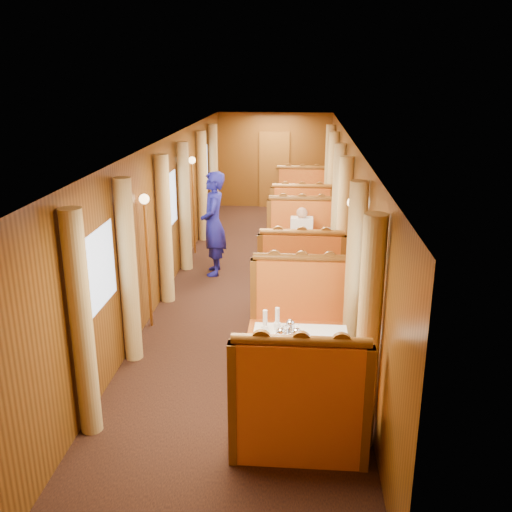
# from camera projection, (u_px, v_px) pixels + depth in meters

# --- Properties ---
(floor) EXTENTS (3.00, 12.00, 0.01)m
(floor) POSITION_uv_depth(u_px,v_px,m) (257.00, 285.00, 9.86)
(floor) COLOR black
(floor) RESTS_ON ground
(ceiling) EXTENTS (3.00, 12.00, 0.01)m
(ceiling) POSITION_uv_depth(u_px,v_px,m) (257.00, 139.00, 9.08)
(ceiling) COLOR silver
(ceiling) RESTS_ON wall_left
(wall_far) EXTENTS (3.00, 0.01, 2.50)m
(wall_far) POSITION_uv_depth(u_px,v_px,m) (274.00, 161.00, 15.15)
(wall_far) COLOR brown
(wall_far) RESTS_ON floor
(wall_near) EXTENTS (3.00, 0.01, 2.50)m
(wall_near) POSITION_uv_depth(u_px,v_px,m) (187.00, 433.00, 3.78)
(wall_near) COLOR brown
(wall_near) RESTS_ON floor
(wall_left) EXTENTS (0.01, 12.00, 2.50)m
(wall_left) POSITION_uv_depth(u_px,v_px,m) (168.00, 213.00, 9.58)
(wall_left) COLOR brown
(wall_left) RESTS_ON floor
(wall_right) EXTENTS (0.01, 12.00, 2.50)m
(wall_right) POSITION_uv_depth(u_px,v_px,m) (348.00, 217.00, 9.36)
(wall_right) COLOR brown
(wall_right) RESTS_ON floor
(doorway_far) EXTENTS (0.80, 0.04, 2.00)m
(doorway_far) POSITION_uv_depth(u_px,v_px,m) (274.00, 170.00, 15.20)
(doorway_far) COLOR brown
(doorway_far) RESTS_ON floor
(table_near) EXTENTS (1.05, 0.72, 0.75)m
(table_near) POSITION_uv_depth(u_px,v_px,m) (299.00, 368.00, 6.37)
(table_near) COLOR white
(table_near) RESTS_ON floor
(banquette_near_fwd) EXTENTS (1.30, 0.55, 1.34)m
(banquette_near_fwd) POSITION_uv_depth(u_px,v_px,m) (299.00, 416.00, 5.39)
(banquette_near_fwd) COLOR #B83A14
(banquette_near_fwd) RESTS_ON floor
(banquette_near_aft) EXTENTS (1.30, 0.55, 1.34)m
(banquette_near_aft) POSITION_uv_depth(u_px,v_px,m) (300.00, 325.00, 7.32)
(banquette_near_aft) COLOR #B83A14
(banquette_near_aft) RESTS_ON floor
(table_mid) EXTENTS (1.05, 0.72, 0.75)m
(table_mid) POSITION_uv_depth(u_px,v_px,m) (301.00, 266.00, 9.69)
(table_mid) COLOR white
(table_mid) RESTS_ON floor
(banquette_mid_fwd) EXTENTS (1.30, 0.55, 1.34)m
(banquette_mid_fwd) POSITION_uv_depth(u_px,v_px,m) (301.00, 284.00, 8.71)
(banquette_mid_fwd) COLOR #B83A14
(banquette_mid_fwd) RESTS_ON floor
(banquette_mid_aft) EXTENTS (1.30, 0.55, 1.34)m
(banquette_mid_aft) POSITION_uv_depth(u_px,v_px,m) (301.00, 246.00, 10.63)
(banquette_mid_aft) COLOR #B83A14
(banquette_mid_aft) RESTS_ON floor
(table_far) EXTENTS (1.05, 0.72, 0.75)m
(table_far) POSITION_uv_depth(u_px,v_px,m) (301.00, 216.00, 13.00)
(table_far) COLOR white
(table_far) RESTS_ON floor
(banquette_far_fwd) EXTENTS (1.30, 0.55, 1.34)m
(banquette_far_fwd) POSITION_uv_depth(u_px,v_px,m) (301.00, 225.00, 12.03)
(banquette_far_fwd) COLOR #B83A14
(banquette_far_fwd) RESTS_ON floor
(banquette_far_aft) EXTENTS (1.30, 0.55, 1.34)m
(banquette_far_aft) POSITION_uv_depth(u_px,v_px,m) (302.00, 204.00, 13.95)
(banquette_far_aft) COLOR #B83A14
(banquette_far_aft) RESTS_ON floor
(tea_tray) EXTENTS (0.40, 0.34, 0.01)m
(tea_tray) POSITION_uv_depth(u_px,v_px,m) (292.00, 337.00, 6.24)
(tea_tray) COLOR silver
(tea_tray) RESTS_ON table_near
(teapot_left) EXTENTS (0.17, 0.14, 0.13)m
(teapot_left) POSITION_uv_depth(u_px,v_px,m) (281.00, 337.00, 6.12)
(teapot_left) COLOR silver
(teapot_left) RESTS_ON tea_tray
(teapot_right) EXTENTS (0.17, 0.13, 0.13)m
(teapot_right) POSITION_uv_depth(u_px,v_px,m) (296.00, 337.00, 6.11)
(teapot_right) COLOR silver
(teapot_right) RESTS_ON tea_tray
(teapot_back) EXTENTS (0.19, 0.17, 0.13)m
(teapot_back) POSITION_uv_depth(u_px,v_px,m) (290.00, 329.00, 6.32)
(teapot_back) COLOR silver
(teapot_back) RESTS_ON tea_tray
(fruit_plate) EXTENTS (0.24, 0.24, 0.05)m
(fruit_plate) POSITION_uv_depth(u_px,v_px,m) (330.00, 342.00, 6.11)
(fruit_plate) COLOR white
(fruit_plate) RESTS_ON table_near
(cup_inboard) EXTENTS (0.08, 0.08, 0.26)m
(cup_inboard) POSITION_uv_depth(u_px,v_px,m) (265.00, 323.00, 6.35)
(cup_inboard) COLOR white
(cup_inboard) RESTS_ON table_near
(cup_outboard) EXTENTS (0.08, 0.08, 0.26)m
(cup_outboard) POSITION_uv_depth(u_px,v_px,m) (277.00, 321.00, 6.41)
(cup_outboard) COLOR white
(cup_outboard) RESTS_ON table_near
(rose_vase_mid) EXTENTS (0.06, 0.06, 0.36)m
(rose_vase_mid) POSITION_uv_depth(u_px,v_px,m) (302.00, 234.00, 9.54)
(rose_vase_mid) COLOR silver
(rose_vase_mid) RESTS_ON table_mid
(rose_vase_far) EXTENTS (0.06, 0.06, 0.36)m
(rose_vase_far) POSITION_uv_depth(u_px,v_px,m) (303.00, 192.00, 12.80)
(rose_vase_far) COLOR silver
(rose_vase_far) RESTS_ON table_far
(window_left_near) EXTENTS (0.01, 1.20, 0.90)m
(window_left_near) POSITION_uv_depth(u_px,v_px,m) (96.00, 272.00, 6.20)
(window_left_near) COLOR #98ADCC
(window_left_near) RESTS_ON wall_left
(curtain_left_near_a) EXTENTS (0.22, 0.22, 2.35)m
(curtain_left_near_a) POSITION_uv_depth(u_px,v_px,m) (82.00, 326.00, 5.54)
(curtain_left_near_a) COLOR tan
(curtain_left_near_a) RESTS_ON floor
(curtain_left_near_b) EXTENTS (0.22, 0.22, 2.35)m
(curtain_left_near_b) POSITION_uv_depth(u_px,v_px,m) (128.00, 272.00, 7.02)
(curtain_left_near_b) COLOR tan
(curtain_left_near_b) RESTS_ON floor
(window_right_near) EXTENTS (0.01, 1.20, 0.90)m
(window_right_near) POSITION_uv_depth(u_px,v_px,m) (372.00, 280.00, 5.98)
(window_right_near) COLOR #98ADCC
(window_right_near) RESTS_ON wall_right
(curtain_right_near_a) EXTENTS (0.22, 0.22, 2.35)m
(curtain_right_near_a) POSITION_uv_depth(u_px,v_px,m) (368.00, 336.00, 5.33)
(curtain_right_near_a) COLOR tan
(curtain_right_near_a) RESTS_ON floor
(curtain_right_near_b) EXTENTS (0.22, 0.22, 2.35)m
(curtain_right_near_b) POSITION_uv_depth(u_px,v_px,m) (354.00, 278.00, 6.81)
(curtain_right_near_b) COLOR tan
(curtain_right_near_b) RESTS_ON floor
(window_left_mid) EXTENTS (0.01, 1.20, 0.90)m
(window_left_mid) POSITION_uv_depth(u_px,v_px,m) (168.00, 202.00, 9.52)
(window_left_mid) COLOR #98ADCC
(window_left_mid) RESTS_ON wall_left
(curtain_left_mid_a) EXTENTS (0.22, 0.22, 2.35)m
(curtain_left_mid_a) POSITION_uv_depth(u_px,v_px,m) (165.00, 230.00, 8.86)
(curtain_left_mid_a) COLOR tan
(curtain_left_mid_a) RESTS_ON floor
(curtain_left_mid_b) EXTENTS (0.22, 0.22, 2.35)m
(curtain_left_mid_b) POSITION_uv_depth(u_px,v_px,m) (184.00, 207.00, 10.34)
(curtain_left_mid_b) COLOR tan
(curtain_left_mid_b) RESTS_ON floor
(window_right_mid) EXTENTS (0.01, 1.20, 0.90)m
(window_right_mid) POSITION_uv_depth(u_px,v_px,m) (348.00, 205.00, 9.30)
(window_right_mid) COLOR #98ADCC
(window_right_mid) RESTS_ON wall_right
(curtain_right_mid_a) EXTENTS (0.22, 0.22, 2.35)m
(curtain_right_mid_a) POSITION_uv_depth(u_px,v_px,m) (343.00, 234.00, 8.65)
(curtain_right_mid_a) COLOR tan
(curtain_right_mid_a) RESTS_ON floor
(curtain_right_mid_b) EXTENTS (0.22, 0.22, 2.35)m
(curtain_right_mid_b) POSITION_uv_depth(u_px,v_px,m) (338.00, 210.00, 10.13)
(curtain_right_mid_b) COLOR tan
(curtain_right_mid_b) RESTS_ON floor
(window_left_far) EXTENTS (0.01, 1.20, 0.90)m
(window_left_far) POSITION_uv_depth(u_px,v_px,m) (203.00, 168.00, 12.84)
(window_left_far) COLOR #98ADCC
(window_left_far) RESTS_ON wall_left
(curtain_left_far_a) EXTENTS (0.22, 0.22, 2.35)m
(curtain_left_far_a) POSITION_uv_depth(u_px,v_px,m) (202.00, 186.00, 12.17)
(curtain_left_far_a) COLOR tan
(curtain_left_far_a) RESTS_ON floor
(curtain_left_far_b) EXTENTS (0.22, 0.22, 2.35)m
(curtain_left_far_b) POSITION_uv_depth(u_px,v_px,m) (213.00, 174.00, 13.65)
(curtain_left_far_b) COLOR tan
(curtain_left_far_b) RESTS_ON floor
(window_right_far) EXTENTS (0.01, 1.20, 0.90)m
(window_right_far) POSITION_uv_depth(u_px,v_px,m) (336.00, 169.00, 12.61)
(window_right_far) COLOR #98ADCC
(window_right_far) RESTS_ON wall_right
(curtain_right_far_a) EXTENTS (0.22, 0.22, 2.35)m
(curtain_right_far_a) POSITION_uv_depth(u_px,v_px,m) (332.00, 188.00, 11.97)
(curtain_right_far_a) COLOR tan
(curtain_right_far_a) RESTS_ON floor
(curtain_right_far_b) EXTENTS (0.22, 0.22, 2.35)m
(curtain_right_far_b) POSITION_uv_depth(u_px,v_px,m) (329.00, 175.00, 13.44)
(curtain_right_far_b) COLOR tan
(curtain_right_far_b) RESTS_ON floor
(sconce_left_fore) EXTENTS (0.14, 0.14, 1.95)m
(sconce_left_fore) POSITION_uv_depth(u_px,v_px,m) (146.00, 234.00, 7.87)
(sconce_left_fore) COLOR #BF8C3F
(sconce_left_fore) RESTS_ON floor
(sconce_right_fore) EXTENTS (0.14, 0.14, 1.95)m
(sconce_right_fore) POSITION_uv_depth(u_px,v_px,m) (350.00, 239.00, 7.66)
(sconce_right_fore) COLOR #BF8C3F
(sconce_right_fore) RESTS_ON floor
(sconce_left_aft) EXTENTS (0.14, 0.14, 1.95)m
(sconce_left_aft) POSITION_uv_depth(u_px,v_px,m) (193.00, 185.00, 11.19)
(sconce_left_aft) COLOR #BF8C3F
(sconce_left_aft) RESTS_ON floor
(sconce_right_aft) EXTENTS (0.14, 0.14, 1.95)m
(sconce_right_aft) POSITION_uv_depth(u_px,v_px,m) (336.00, 188.00, 10.98)
(sconce_right_aft) COLOR #BF8C3F
(sconce_right_aft) RESTS_ON floor
(steward) EXTENTS (0.53, 0.73, 1.87)m
(steward) POSITION_uv_depth(u_px,v_px,m) (213.00, 224.00, 10.15)
(steward) COLOR navy
(steward) RESTS_ON floor
(passenger) EXTENTS (0.40, 0.44, 0.76)m
(passenger) POSITION_uv_depth(u_px,v_px,m) (301.00, 233.00, 10.28)
(passenger) COLOR beige
(passenger) RESTS_ON banquette_mid_aft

